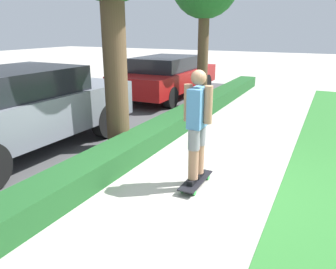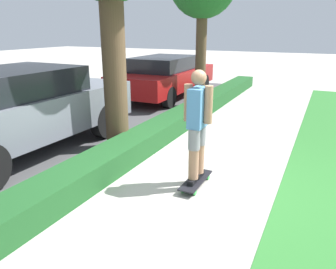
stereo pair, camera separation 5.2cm
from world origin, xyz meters
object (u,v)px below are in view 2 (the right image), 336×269
skater_person (198,124)px  parked_car_rear (165,76)px  skateboard (196,181)px  parked_car_middle (16,109)px

skater_person → parked_car_rear: 6.71m
skateboard → parked_car_rear: (5.79, 3.38, 0.65)m
skater_person → parked_car_rear: size_ratio=0.34×
skateboard → parked_car_rear: parked_car_rear is taller
skateboard → parked_car_rear: size_ratio=0.17×
skater_person → parked_car_rear: bearing=30.3°
skateboard → skater_person: skater_person is taller
parked_car_rear → parked_car_middle: bearing=178.5°
skateboard → parked_car_middle: (-0.14, 3.46, 0.76)m
parked_car_middle → parked_car_rear: (5.93, -0.08, -0.12)m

